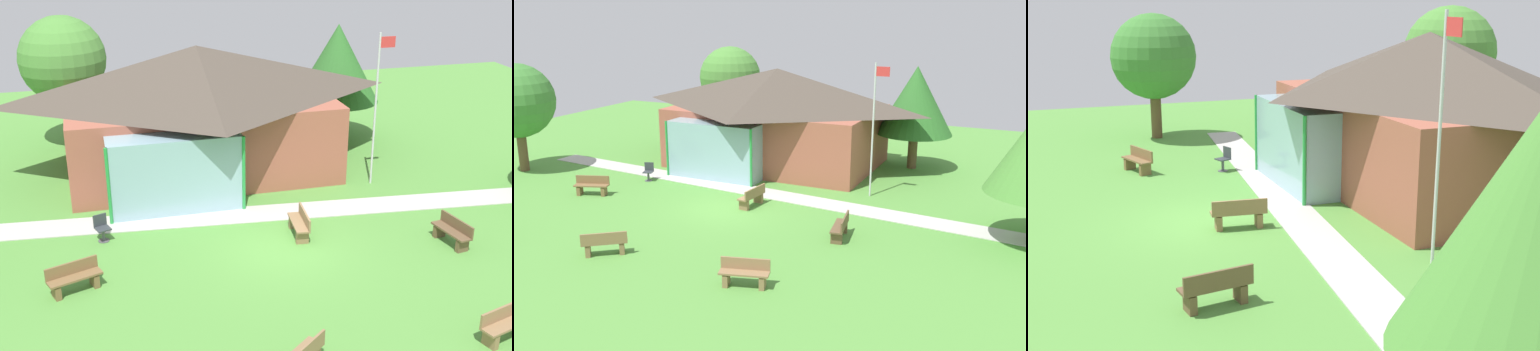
# 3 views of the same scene
# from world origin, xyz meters

# --- Properties ---
(ground_plane) EXTENTS (44.00, 44.00, 0.00)m
(ground_plane) POSITION_xyz_m (0.00, 0.00, 0.00)
(ground_plane) COLOR #54933D
(pavilion) EXTENTS (11.20, 8.37, 4.99)m
(pavilion) POSITION_xyz_m (-1.26, 7.40, 2.59)
(pavilion) COLOR #A35642
(pavilion) RESTS_ON ground_plane
(footpath) EXTENTS (24.57, 3.53, 0.03)m
(footpath) POSITION_xyz_m (0.00, 2.53, 0.01)
(footpath) COLOR #BCB7B2
(footpath) RESTS_ON ground_plane
(flagpole) EXTENTS (0.64, 0.08, 5.79)m
(flagpole) POSITION_xyz_m (4.90, 4.13, 3.19)
(flagpole) COLOR silver
(flagpole) RESTS_ON ground_plane
(bench_mid_right) EXTENTS (0.67, 1.55, 0.84)m
(bench_mid_right) POSITION_xyz_m (5.31, -1.13, 0.40)
(bench_mid_right) COLOR brown
(bench_mid_right) RESTS_ON ground_plane
(bench_mid_left) EXTENTS (1.56, 0.94, 0.84)m
(bench_mid_left) POSITION_xyz_m (-6.27, -0.97, 0.40)
(bench_mid_left) COLOR brown
(bench_mid_left) RESTS_ON ground_plane
(bench_rear_near_path) EXTENTS (0.59, 1.54, 0.84)m
(bench_rear_near_path) POSITION_xyz_m (0.84, 0.65, 0.40)
(bench_rear_near_path) COLOR olive
(bench_rear_near_path) RESTS_ON ground_plane
(bench_front_right) EXTENTS (1.56, 0.83, 0.84)m
(bench_front_right) POSITION_xyz_m (3.96, -5.96, 0.40)
(bench_front_right) COLOR olive
(bench_front_right) RESTS_ON ground_plane
(patio_chair_west) EXTENTS (0.56, 0.56, 0.86)m
(patio_chair_west) POSITION_xyz_m (-5.38, 1.94, 0.42)
(patio_chair_west) COLOR #33383D
(patio_chair_west) RESTS_ON ground_plane
(tree_behind_pavilion_left) EXTENTS (3.70, 3.70, 5.73)m
(tree_behind_pavilion_left) POSITION_xyz_m (-6.27, 11.69, 3.85)
(tree_behind_pavilion_left) COLOR brown
(tree_behind_pavilion_left) RESTS_ON ground_plane
(tree_behind_pavilion_right) EXTENTS (3.79, 3.79, 5.21)m
(tree_behind_pavilion_right) POSITION_xyz_m (5.49, 9.64, 3.48)
(tree_behind_pavilion_right) COLOR brown
(tree_behind_pavilion_right) RESTS_ON ground_plane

